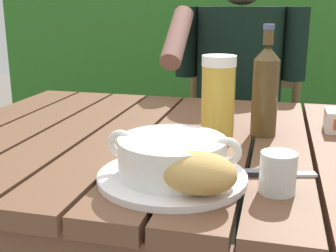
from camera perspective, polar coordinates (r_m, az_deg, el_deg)
name	(u,v)px	position (r m, az deg, el deg)	size (l,w,h in m)	color
dining_table	(171,176)	(1.08, 0.44, -6.51)	(1.12, 0.88, 0.75)	brown
hedge_backdrop	(235,46)	(2.85, 8.60, 10.18)	(2.89, 0.76, 1.88)	#2B6722
chair_near_diner	(239,145)	(1.94, 9.11, -2.37)	(0.49, 0.45, 0.89)	brown
person_eating	(236,91)	(1.69, 8.81, 4.51)	(0.48, 0.47, 1.24)	black
serving_plate	(172,177)	(0.78, 0.54, -6.59)	(0.26, 0.26, 0.01)	white
soup_bowl	(172,155)	(0.77, 0.55, -3.81)	(0.24, 0.19, 0.07)	white
bread_roll	(197,172)	(0.70, 3.81, -5.98)	(0.14, 0.11, 0.07)	tan
beer_glass	(218,99)	(0.98, 6.46, 3.44)	(0.07, 0.07, 0.19)	gold
beer_bottle	(265,89)	(1.05, 12.43, 4.65)	(0.06, 0.06, 0.26)	#4E3A1E
water_glass_small	(278,173)	(0.75, 13.98, -5.86)	(0.06, 0.06, 0.07)	silver
table_knife	(263,174)	(0.82, 12.15, -6.00)	(0.16, 0.05, 0.01)	silver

